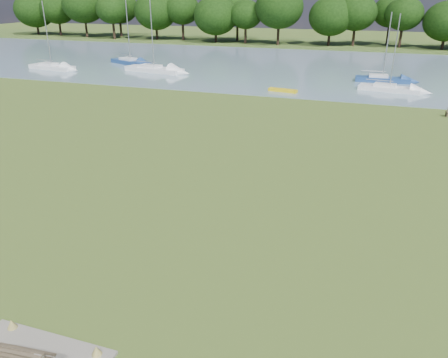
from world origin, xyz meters
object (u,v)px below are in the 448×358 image
(sailboat_5, at_px, (51,66))
(sailboat_3, at_px, (389,87))
(sailboat_1, at_px, (130,60))
(sailboat_2, at_px, (153,68))
(sailboat_4, at_px, (382,78))
(kayak, at_px, (283,90))

(sailboat_5, bearing_deg, sailboat_3, 8.26)
(sailboat_1, distance_m, sailboat_3, 36.18)
(sailboat_3, xyz_separation_m, sailboat_5, (-43.16, 0.51, 0.04))
(sailboat_2, height_order, sailboat_4, sailboat_2)
(kayak, bearing_deg, sailboat_2, 168.94)
(kayak, relative_size, sailboat_3, 0.40)
(kayak, relative_size, sailboat_4, 0.40)
(sailboat_1, height_order, sailboat_5, sailboat_1)
(sailboat_1, bearing_deg, kayak, -2.16)
(sailboat_4, bearing_deg, sailboat_2, -178.55)
(kayak, bearing_deg, sailboat_3, 30.22)
(sailboat_4, distance_m, sailboat_5, 42.70)
(sailboat_2, bearing_deg, kayak, -10.62)
(sailboat_1, relative_size, sailboat_3, 1.17)
(sailboat_3, bearing_deg, sailboat_2, -176.94)
(sailboat_1, relative_size, sailboat_2, 0.97)
(sailboat_4, bearing_deg, sailboat_5, -176.44)
(sailboat_4, bearing_deg, kayak, -139.81)
(sailboat_2, bearing_deg, sailboat_3, 4.01)
(sailboat_1, xyz_separation_m, sailboat_3, (35.31, -7.89, -0.07))
(sailboat_2, xyz_separation_m, sailboat_5, (-14.04, -2.59, -0.01))
(kayak, distance_m, sailboat_4, 13.37)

